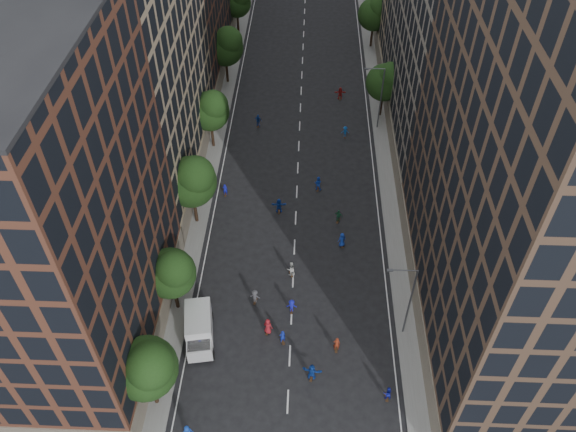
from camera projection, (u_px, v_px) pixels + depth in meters
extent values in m
plane|color=black|center=(299.00, 148.00, 73.49)|extent=(240.00, 240.00, 0.00)
cube|color=slate|center=(215.00, 113.00, 79.13)|extent=(4.00, 105.00, 0.15)
cube|color=slate|center=(386.00, 117.00, 78.44)|extent=(4.00, 105.00, 0.15)
cube|color=#4F2B1E|center=(43.00, 218.00, 42.84)|extent=(14.00, 22.00, 30.00)
cube|color=#957F61|center=(118.00, 43.00, 58.56)|extent=(14.00, 26.00, 34.00)
cube|color=#4A3528|center=(543.00, 167.00, 42.51)|extent=(14.00, 30.00, 36.00)
cube|color=#6F675C|center=(467.00, 16.00, 64.24)|extent=(14.00, 28.00, 33.00)
cylinder|color=black|center=(153.00, 391.00, 46.75)|extent=(0.36, 0.36, 3.96)
sphere|color=black|center=(146.00, 368.00, 44.22)|extent=(5.20, 5.20, 5.20)
sphere|color=black|center=(150.00, 366.00, 42.93)|extent=(3.90, 3.90, 3.90)
cylinder|color=black|center=(176.00, 296.00, 53.97)|extent=(0.36, 0.36, 3.70)
sphere|color=black|center=(171.00, 273.00, 51.62)|extent=(4.80, 4.80, 4.80)
sphere|color=black|center=(174.00, 269.00, 50.42)|extent=(3.60, 3.60, 3.60)
cylinder|color=black|center=(195.00, 208.00, 62.35)|extent=(0.36, 0.36, 4.22)
sphere|color=black|center=(191.00, 182.00, 59.66)|extent=(5.60, 5.60, 5.60)
sphere|color=black|center=(195.00, 175.00, 58.26)|extent=(4.20, 4.20, 4.20)
cylinder|color=black|center=(212.00, 134.00, 72.45)|extent=(0.36, 0.36, 3.87)
sphere|color=black|center=(210.00, 111.00, 69.99)|extent=(5.00, 5.00, 5.00)
sphere|color=black|center=(213.00, 105.00, 68.74)|extent=(3.75, 3.75, 3.75)
cylinder|color=black|center=(227.00, 70.00, 83.80)|extent=(0.36, 0.36, 4.05)
sphere|color=black|center=(225.00, 47.00, 81.23)|extent=(5.40, 5.40, 5.40)
sphere|color=black|center=(228.00, 41.00, 79.88)|extent=(4.05, 4.05, 4.05)
cylinder|color=black|center=(238.00, 22.00, 95.31)|extent=(0.36, 0.36, 3.78)
sphere|color=black|center=(237.00, 3.00, 92.90)|extent=(4.80, 4.80, 4.80)
cylinder|color=black|center=(381.00, 104.00, 77.57)|extent=(0.36, 0.36, 3.74)
sphere|color=black|center=(384.00, 82.00, 75.18)|extent=(5.00, 5.00, 5.00)
sphere|color=black|center=(390.00, 76.00, 73.93)|extent=(3.75, 3.75, 3.75)
cylinder|color=black|center=(372.00, 36.00, 91.75)|extent=(0.36, 0.36, 3.96)
sphere|color=black|center=(374.00, 14.00, 89.23)|extent=(5.20, 5.20, 5.20)
sphere|color=black|center=(379.00, 8.00, 87.93)|extent=(3.90, 3.90, 3.90)
cylinder|color=#595B60|center=(410.00, 303.00, 50.06)|extent=(0.18, 0.18, 9.00)
cylinder|color=#595B60|center=(403.00, 270.00, 46.95)|extent=(2.40, 0.12, 0.12)
cube|color=#595B60|center=(390.00, 270.00, 47.01)|extent=(0.50, 0.22, 0.15)
cylinder|color=#595B60|center=(381.00, 100.00, 73.60)|extent=(0.18, 0.18, 9.00)
cylinder|color=#595B60|center=(375.00, 69.00, 70.48)|extent=(2.40, 0.12, 0.12)
cube|color=#595B60|center=(367.00, 69.00, 70.55)|extent=(0.50, 0.22, 0.15)
cube|color=silver|center=(199.00, 323.00, 51.97)|extent=(2.99, 4.37, 2.47)
cube|color=silver|center=(200.00, 349.00, 50.54)|extent=(2.51, 2.14, 1.57)
cube|color=black|center=(199.00, 344.00, 50.03)|extent=(2.23, 1.77, 0.11)
cylinder|color=black|center=(188.00, 358.00, 50.72)|extent=(0.42, 0.89, 0.85)
cylinder|color=black|center=(213.00, 355.00, 50.92)|extent=(0.42, 0.89, 0.85)
cylinder|color=black|center=(188.00, 318.00, 53.82)|extent=(0.42, 0.89, 0.85)
cylinder|color=black|center=(212.00, 316.00, 54.02)|extent=(0.42, 0.89, 0.85)
imported|color=#1428A8|center=(282.00, 337.00, 51.89)|extent=(0.69, 0.59, 1.61)
imported|color=#121892|center=(387.00, 393.00, 47.89)|extent=(0.78, 0.63, 1.53)
imported|color=#171BBD|center=(292.00, 306.00, 54.41)|extent=(1.00, 0.58, 1.54)
imported|color=#121A97|center=(201.00, 347.00, 50.90)|extent=(1.22, 0.84, 1.92)
imported|color=#133A9D|center=(312.00, 372.00, 49.11)|extent=(1.84, 0.86, 1.91)
imported|color=maroon|center=(268.00, 326.00, 52.55)|extent=(1.07, 0.91, 1.85)
imported|color=maroon|center=(337.00, 344.00, 51.26)|extent=(0.64, 0.43, 1.71)
imported|color=beige|center=(291.00, 269.00, 57.60)|extent=(1.05, 0.94, 1.78)
imported|color=#48484E|center=(255.00, 297.00, 55.20)|extent=(1.13, 0.78, 1.59)
imported|color=#1A5734|center=(338.00, 216.00, 63.23)|extent=(1.05, 0.76, 1.66)
imported|color=#13389E|center=(279.00, 206.00, 64.27)|extent=(1.76, 0.61, 1.87)
imported|color=#1434A5|center=(342.00, 240.00, 60.51)|extent=(1.02, 0.84, 1.79)
imported|color=#151BB2|center=(225.00, 190.00, 66.50)|extent=(0.57, 0.38, 1.55)
imported|color=#163CB9|center=(318.00, 184.00, 67.06)|extent=(1.03, 0.88, 1.88)
imported|color=#1450A9|center=(345.00, 132.00, 74.73)|extent=(1.06, 0.66, 1.58)
imported|color=navy|center=(258.00, 121.00, 76.42)|extent=(1.13, 0.75, 1.78)
imported|color=#A81C1C|center=(340.00, 94.00, 81.25)|extent=(1.70, 0.60, 1.81)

